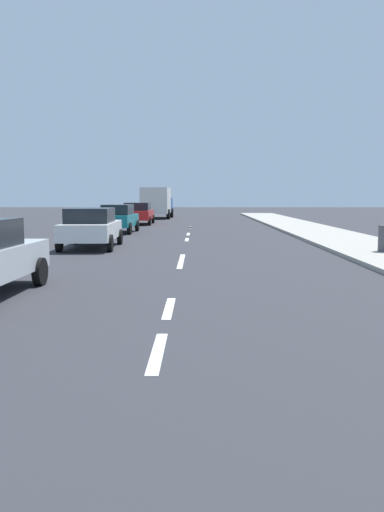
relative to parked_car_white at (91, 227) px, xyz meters
name	(u,v)px	position (x,y,z in m)	size (l,w,h in m)	color
ground_plane	(182,257)	(3.66, -3.10, -0.84)	(160.00, 160.00, 0.00)	#2D2D33
sidewalk_strip	(376,249)	(10.78, -1.10, -0.77)	(3.60, 80.00, 0.14)	#9E998E
lane_stripe_2	(158,352)	(3.66, -13.69, -0.84)	(0.16, 1.80, 0.01)	white
lane_stripe_3	(169,308)	(3.66, -11.01, -0.84)	(0.16, 1.80, 0.01)	white
lane_stripe_4	(180,265)	(3.66, -4.97, -0.84)	(0.16, 1.80, 0.01)	white
lane_stripe_5	(182,257)	(3.66, -3.17, -0.84)	(0.16, 1.80, 0.01)	white
lane_stripe_6	(187,240)	(3.66, 4.04, -0.84)	(0.16, 1.80, 0.01)	white
lane_stripe_7	(188,234)	(3.66, 7.60, -0.84)	(0.16, 1.80, 0.01)	white
lane_stripe_8	(190,227)	(3.66, 13.83, -0.84)	(0.16, 1.80, 0.01)	white
lane_stripe_9	(190,228)	(3.66, 13.44, -0.84)	(0.16, 1.80, 0.01)	white
parked_car_white	(91,227)	(0.00, 0.00, 0.00)	(2.15, 4.47, 1.57)	white
parked_car_teal	(118,218)	(-0.25, 8.57, 0.00)	(1.96, 4.02, 1.57)	#14727A
parked_car_red	(138,213)	(-0.17, 17.37, 0.00)	(2.13, 4.60, 1.57)	red
delivery_truck	(157,202)	(0.39, 27.66, 0.66)	(2.81, 6.30, 2.80)	#23478C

